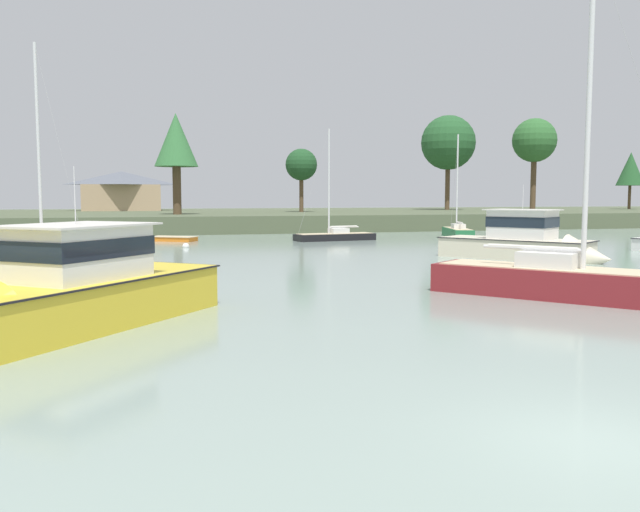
% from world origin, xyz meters
% --- Properties ---
extents(ground_plane, '(400.00, 400.00, 0.00)m').
position_xyz_m(ground_plane, '(0.00, 0.00, 0.00)').
color(ground_plane, gray).
extents(far_shore_bank, '(172.14, 41.84, 1.83)m').
position_xyz_m(far_shore_bank, '(0.00, 78.49, 0.92)').
color(far_shore_bank, '#4C563D').
rests_on(far_shore_bank, ground).
extents(cruiser_yellow, '(9.25, 10.35, 5.93)m').
position_xyz_m(cruiser_yellow, '(-9.22, 11.42, 0.72)').
color(cruiser_yellow, gold).
rests_on(cruiser_yellow, ground).
extents(dinghy_orange, '(4.29, 3.61, 0.57)m').
position_xyz_m(dinghy_orange, '(-4.22, 49.40, 0.14)').
color(dinghy_orange, orange).
rests_on(dinghy_orange, ground).
extents(cruiser_cream, '(8.38, 10.17, 5.65)m').
position_xyz_m(cruiser_cream, '(16.04, 26.81, 0.74)').
color(cruiser_cream, beige).
rests_on(cruiser_cream, ground).
extents(sailboat_black, '(7.38, 2.98, 10.04)m').
position_xyz_m(sailboat_black, '(9.46, 46.63, 0.21)').
color(sailboat_black, black).
rests_on(sailboat_black, ground).
extents(sailboat_green, '(3.58, 7.24, 10.22)m').
position_xyz_m(sailboat_green, '(21.98, 48.08, 0.23)').
color(sailboat_green, '#236B3D').
rests_on(sailboat_green, ground).
extents(sailboat_maroon, '(8.10, 9.17, 13.87)m').
position_xyz_m(sailboat_maroon, '(8.50, 13.07, 0.30)').
color(sailboat_maroon, maroon).
rests_on(sailboat_maroon, ground).
extents(sailboat_red, '(8.37, 8.67, 13.61)m').
position_xyz_m(sailboat_red, '(-13.33, 35.19, 0.29)').
color(sailboat_red, '#B2231E').
rests_on(sailboat_red, ground).
extents(mooring_buoy_white, '(0.51, 0.51, 0.56)m').
position_xyz_m(mooring_buoy_white, '(-3.69, 41.91, 0.09)').
color(mooring_buoy_white, white).
rests_on(mooring_buoy_white, ground).
extents(shore_tree_far_left, '(6.43, 6.43, 13.42)m').
position_xyz_m(shore_tree_far_left, '(49.43, 78.01, 11.91)').
color(shore_tree_far_left, brown).
rests_on(shore_tree_far_left, far_shore_bank).
extents(shore_tree_far_right, '(7.86, 7.86, 13.67)m').
position_xyz_m(shore_tree_far_right, '(36.47, 79.94, 11.53)').
color(shore_tree_far_right, brown).
rests_on(shore_tree_far_right, far_shore_bank).
extents(shore_tree_right_mid, '(4.76, 4.76, 11.08)m').
position_xyz_m(shore_tree_right_mid, '(-2.96, 66.18, 9.80)').
color(shore_tree_right_mid, brown).
rests_on(shore_tree_right_mid, far_shore_bank).
extents(shore_tree_inland_b, '(4.01, 4.01, 8.00)m').
position_xyz_m(shore_tree_inland_b, '(12.93, 73.36, 7.75)').
color(shore_tree_inland_b, brown).
rests_on(shore_tree_inland_b, far_shore_bank).
extents(shore_tree_left_mid, '(4.15, 4.15, 8.71)m').
position_xyz_m(shore_tree_left_mid, '(65.86, 77.28, 7.96)').
color(shore_tree_left_mid, brown).
rests_on(shore_tree_left_mid, far_shore_bank).
extents(cottage_behind_trees, '(11.14, 8.34, 5.44)m').
position_xyz_m(cottage_behind_trees, '(-9.33, 88.12, 4.65)').
color(cottage_behind_trees, tan).
rests_on(cottage_behind_trees, far_shore_bank).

